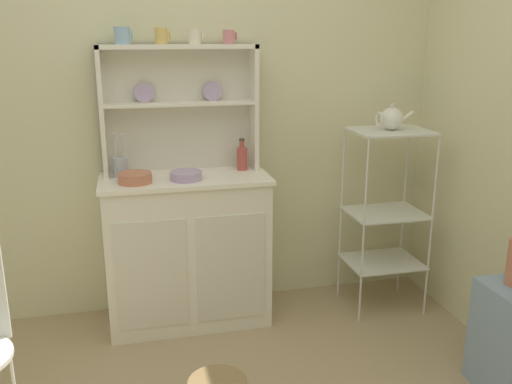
{
  "coord_description": "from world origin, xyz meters",
  "views": [
    {
      "loc": [
        -0.26,
        -1.63,
        1.64
      ],
      "look_at": [
        0.39,
        1.12,
        0.84
      ],
      "focal_mm": 38.75,
      "sensor_mm": 36.0,
      "label": 1
    }
  ],
  "objects_px": {
    "bowl_mixing_large": "(135,178)",
    "porcelain_teapot": "(391,119)",
    "hutch_cabinet": "(187,248)",
    "bakers_rack": "(386,201)",
    "jam_bottle": "(242,157)",
    "utensil_jar": "(121,167)",
    "hutch_shelf_unit": "(179,99)",
    "cup_sky_0": "(122,36)"
  },
  "relations": [
    {
      "from": "bowl_mixing_large",
      "to": "porcelain_teapot",
      "type": "bearing_deg",
      "value": -1.0
    },
    {
      "from": "hutch_cabinet",
      "to": "bakers_rack",
      "type": "xyz_separation_m",
      "value": [
        1.19,
        -0.1,
        0.23
      ]
    },
    {
      "from": "hutch_cabinet",
      "to": "porcelain_teapot",
      "type": "xyz_separation_m",
      "value": [
        1.19,
        -0.1,
        0.73
      ]
    },
    {
      "from": "porcelain_teapot",
      "to": "hutch_cabinet",
      "type": "bearing_deg",
      "value": 175.24
    },
    {
      "from": "bowl_mixing_large",
      "to": "jam_bottle",
      "type": "distance_m",
      "value": 0.64
    },
    {
      "from": "jam_bottle",
      "to": "utensil_jar",
      "type": "relative_size",
      "value": 0.74
    },
    {
      "from": "utensil_jar",
      "to": "hutch_shelf_unit",
      "type": "bearing_deg",
      "value": 13.81
    },
    {
      "from": "cup_sky_0",
      "to": "hutch_cabinet",
      "type": "bearing_deg",
      "value": -22.88
    },
    {
      "from": "bakers_rack",
      "to": "jam_bottle",
      "type": "height_order",
      "value": "bakers_rack"
    },
    {
      "from": "utensil_jar",
      "to": "hutch_cabinet",
      "type": "bearing_deg",
      "value": -12.73
    },
    {
      "from": "cup_sky_0",
      "to": "utensil_jar",
      "type": "distance_m",
      "value": 0.7
    },
    {
      "from": "bakers_rack",
      "to": "porcelain_teapot",
      "type": "relative_size",
      "value": 5.02
    },
    {
      "from": "hutch_cabinet",
      "to": "jam_bottle",
      "type": "xyz_separation_m",
      "value": [
        0.35,
        0.09,
        0.5
      ]
    },
    {
      "from": "bakers_rack",
      "to": "utensil_jar",
      "type": "xyz_separation_m",
      "value": [
        -1.53,
        0.18,
        0.26
      ]
    },
    {
      "from": "jam_bottle",
      "to": "porcelain_teapot",
      "type": "bearing_deg",
      "value": -12.41
    },
    {
      "from": "bakers_rack",
      "to": "utensil_jar",
      "type": "distance_m",
      "value": 1.56
    },
    {
      "from": "hutch_cabinet",
      "to": "bowl_mixing_large",
      "type": "relative_size",
      "value": 5.24
    },
    {
      "from": "hutch_shelf_unit",
      "to": "utensil_jar",
      "type": "height_order",
      "value": "hutch_shelf_unit"
    },
    {
      "from": "hutch_shelf_unit",
      "to": "bakers_rack",
      "type": "height_order",
      "value": "hutch_shelf_unit"
    },
    {
      "from": "bakers_rack",
      "to": "porcelain_teapot",
      "type": "height_order",
      "value": "porcelain_teapot"
    },
    {
      "from": "hutch_cabinet",
      "to": "cup_sky_0",
      "type": "xyz_separation_m",
      "value": [
        -0.29,
        0.12,
        1.19
      ]
    },
    {
      "from": "hutch_cabinet",
      "to": "bowl_mixing_large",
      "type": "distance_m",
      "value": 0.54
    },
    {
      "from": "hutch_cabinet",
      "to": "hutch_shelf_unit",
      "type": "distance_m",
      "value": 0.86
    },
    {
      "from": "bakers_rack",
      "to": "utensil_jar",
      "type": "relative_size",
      "value": 4.49
    },
    {
      "from": "cup_sky_0",
      "to": "utensil_jar",
      "type": "xyz_separation_m",
      "value": [
        -0.06,
        -0.04,
        -0.7
      ]
    },
    {
      "from": "bowl_mixing_large",
      "to": "cup_sky_0",
      "type": "bearing_deg",
      "value": 95.01
    },
    {
      "from": "hutch_shelf_unit",
      "to": "jam_bottle",
      "type": "distance_m",
      "value": 0.49
    },
    {
      "from": "hutch_shelf_unit",
      "to": "cup_sky_0",
      "type": "height_order",
      "value": "cup_sky_0"
    },
    {
      "from": "hutch_shelf_unit",
      "to": "jam_bottle",
      "type": "xyz_separation_m",
      "value": [
        0.35,
        -0.08,
        -0.34
      ]
    },
    {
      "from": "bowl_mixing_large",
      "to": "utensil_jar",
      "type": "bearing_deg",
      "value": 115.66
    },
    {
      "from": "cup_sky_0",
      "to": "bowl_mixing_large",
      "type": "height_order",
      "value": "cup_sky_0"
    },
    {
      "from": "bowl_mixing_large",
      "to": "porcelain_teapot",
      "type": "distance_m",
      "value": 1.48
    },
    {
      "from": "bakers_rack",
      "to": "jam_bottle",
      "type": "xyz_separation_m",
      "value": [
        -0.84,
        0.18,
        0.27
      ]
    },
    {
      "from": "utensil_jar",
      "to": "porcelain_teapot",
      "type": "bearing_deg",
      "value": -6.58
    },
    {
      "from": "hutch_shelf_unit",
      "to": "porcelain_teapot",
      "type": "relative_size",
      "value": 3.94
    },
    {
      "from": "bakers_rack",
      "to": "utensil_jar",
      "type": "height_order",
      "value": "utensil_jar"
    },
    {
      "from": "hutch_cabinet",
      "to": "jam_bottle",
      "type": "relative_size",
      "value": 5.09
    },
    {
      "from": "porcelain_teapot",
      "to": "jam_bottle",
      "type": "bearing_deg",
      "value": 167.59
    },
    {
      "from": "hutch_shelf_unit",
      "to": "hutch_cabinet",
      "type": "bearing_deg",
      "value": -90.0
    },
    {
      "from": "bakers_rack",
      "to": "bowl_mixing_large",
      "type": "bearing_deg",
      "value": 179.0
    },
    {
      "from": "cup_sky_0",
      "to": "jam_bottle",
      "type": "relative_size",
      "value": 0.53
    },
    {
      "from": "cup_sky_0",
      "to": "bowl_mixing_large",
      "type": "xyz_separation_m",
      "value": [
        0.02,
        -0.2,
        -0.73
      ]
    }
  ]
}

